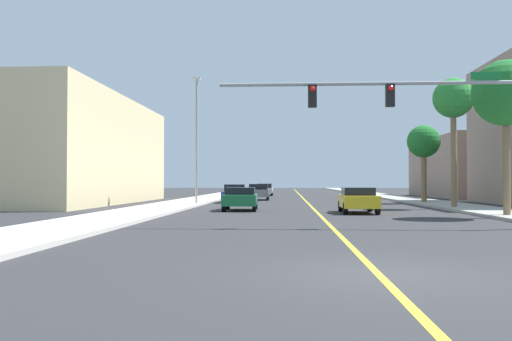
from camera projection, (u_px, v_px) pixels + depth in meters
The scene contains 16 objects.
ground at pixel (304, 199), 51.70m from camera, with size 192.00×192.00×0.00m, color #2D2D30.
sidewalk_left at pixel (207, 198), 52.25m from camera, with size 3.64×168.00×0.15m, color beige.
sidewalk_right at pixel (403, 199), 51.15m from camera, with size 3.64×168.00×0.15m, color #9E9B93.
lane_marking_center at pixel (304, 199), 51.70m from camera, with size 0.16×144.00×0.01m, color yellow.
building_left_near at pixel (26, 151), 42.27m from camera, with size 16.74×23.67×8.25m, color beige.
building_right_far at pixel (498, 168), 58.28m from camera, with size 14.87×19.72×6.46m, color gray.
traffic_signal_mast at pixel (440, 108), 19.56m from camera, with size 12.38×0.36×5.66m.
street_lamp at pixel (197, 134), 38.53m from camera, with size 0.56×0.28×9.14m.
palm_near at pixel (506, 94), 24.93m from camera, with size 3.10×3.10×7.26m.
palm_mid at pixel (453, 101), 33.17m from camera, with size 2.50×2.50×8.03m.
palm_far at pixel (424, 143), 41.34m from camera, with size 2.53×2.53×5.95m.
car_gray at pixel (259, 192), 49.45m from camera, with size 2.03×4.25×1.48m.
car_silver at pixel (265, 189), 64.43m from camera, with size 1.95×4.58×1.47m.
car_blue at pixel (234, 193), 43.12m from camera, with size 1.79×4.13×1.48m.
car_yellow at pixel (358, 199), 28.75m from camera, with size 1.91×4.04×1.38m.
car_green at pixel (240, 198), 31.31m from camera, with size 2.04×3.91×1.36m.
Camera 1 is at (-1.67, -9.93, 1.69)m, focal length 37.35 mm.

